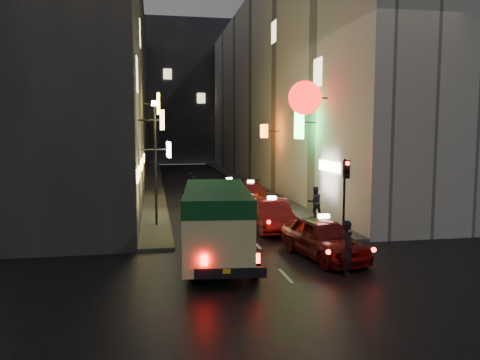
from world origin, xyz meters
TOP-DOWN VIEW (x-y plane):
  - ground at (0.00, 0.00)m, footprint 120.00×120.00m
  - building_left at (-8.00, 33.99)m, footprint 7.63×52.00m
  - building_right at (8.00, 33.99)m, footprint 8.16×52.00m
  - building_far at (0.00, 66.00)m, footprint 30.00×10.00m
  - sidewalk_left at (-4.25, 34.00)m, footprint 1.50×52.00m
  - sidewalk_right at (4.25, 34.00)m, footprint 1.50×52.00m
  - minibus at (-2.07, 6.05)m, footprint 2.94×6.68m
  - taxi_near at (2.06, 5.94)m, footprint 3.25×5.96m
  - taxi_second at (1.38, 11.27)m, footprint 2.69×5.75m
  - taxi_third at (1.89, 18.76)m, footprint 2.87×5.89m
  - taxi_far at (1.25, 23.56)m, footprint 2.17×4.81m
  - pedestrian_crossing at (2.05, 3.70)m, footprint 0.51×0.74m
  - pedestrian_sidewalk at (4.36, 13.38)m, footprint 0.75×0.48m
  - traffic_light at (4.00, 8.47)m, footprint 0.26×0.43m
  - lamp_post at (-4.20, 13.00)m, footprint 0.28×0.28m

SIDE VIEW (x-z plane):
  - ground at x=0.00m, z-range 0.00..0.00m
  - sidewalk_left at x=-4.25m, z-range 0.00..0.15m
  - sidewalk_right at x=4.25m, z-range 0.00..0.15m
  - taxi_far at x=1.25m, z-range -0.08..1.59m
  - taxi_second at x=1.38m, z-range -0.08..1.87m
  - taxi_near at x=2.06m, z-range -0.08..1.88m
  - taxi_third at x=1.89m, z-range -0.08..1.90m
  - pedestrian_crossing at x=2.05m, z-range 0.00..2.13m
  - pedestrian_sidewalk at x=4.36m, z-range 0.15..2.10m
  - minibus at x=-2.07m, z-range 0.37..3.15m
  - traffic_light at x=4.00m, z-range 0.94..4.44m
  - lamp_post at x=-4.20m, z-range 0.61..6.84m
  - building_left at x=-8.00m, z-range 0.00..18.00m
  - building_right at x=8.00m, z-range 0.00..18.00m
  - building_far at x=0.00m, z-range 0.00..22.00m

